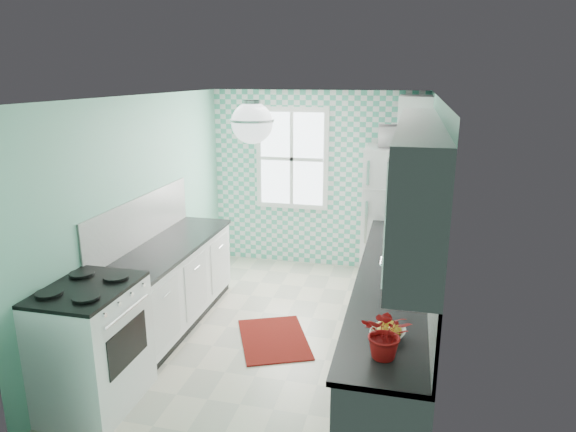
% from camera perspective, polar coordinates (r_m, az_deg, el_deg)
% --- Properties ---
extents(floor, '(3.00, 4.40, 0.02)m').
position_cam_1_polar(floor, '(5.71, -1.10, -12.92)').
color(floor, beige).
rests_on(floor, ground).
extents(ceiling, '(3.00, 4.40, 0.02)m').
position_cam_1_polar(ceiling, '(5.02, -1.25, 13.26)').
color(ceiling, white).
rests_on(ceiling, wall_back).
extents(wall_back, '(3.00, 0.02, 2.50)m').
position_cam_1_polar(wall_back, '(7.33, 3.21, 4.01)').
color(wall_back, '#78C2A7').
rests_on(wall_back, floor).
extents(wall_front, '(3.00, 0.02, 2.50)m').
position_cam_1_polar(wall_front, '(3.28, -11.17, -11.18)').
color(wall_front, '#78C2A7').
rests_on(wall_front, floor).
extents(wall_left, '(0.02, 4.40, 2.50)m').
position_cam_1_polar(wall_left, '(5.78, -15.80, 0.32)').
color(wall_left, '#78C2A7').
rests_on(wall_left, floor).
extents(wall_right, '(0.02, 4.40, 2.50)m').
position_cam_1_polar(wall_right, '(5.07, 15.57, -1.76)').
color(wall_right, '#78C2A7').
rests_on(wall_right, floor).
extents(accent_wall, '(3.00, 0.01, 2.50)m').
position_cam_1_polar(accent_wall, '(7.30, 3.18, 3.97)').
color(accent_wall, '#52BC9C').
rests_on(accent_wall, wall_back).
extents(window, '(1.04, 0.05, 1.44)m').
position_cam_1_polar(window, '(7.29, 0.45, 6.37)').
color(window, white).
rests_on(window, wall_back).
extents(backsplash_right, '(0.02, 3.60, 0.51)m').
position_cam_1_polar(backsplash_right, '(4.71, 15.38, -3.79)').
color(backsplash_right, white).
rests_on(backsplash_right, wall_right).
extents(backsplash_left, '(0.02, 2.15, 0.51)m').
position_cam_1_polar(backsplash_left, '(5.72, -15.93, -0.42)').
color(backsplash_left, white).
rests_on(backsplash_left, wall_left).
extents(upper_cabinets_right, '(0.33, 3.20, 0.90)m').
position_cam_1_polar(upper_cabinets_right, '(4.33, 14.08, 4.31)').
color(upper_cabinets_right, white).
rests_on(upper_cabinets_right, wall_right).
extents(upper_cabinet_fridge, '(0.40, 0.74, 0.40)m').
position_cam_1_polar(upper_cabinet_fridge, '(6.70, 13.94, 11.15)').
color(upper_cabinet_fridge, white).
rests_on(upper_cabinet_fridge, wall_right).
extents(ceiling_light, '(0.34, 0.34, 0.35)m').
position_cam_1_polar(ceiling_light, '(4.27, -4.01, 10.32)').
color(ceiling_light, silver).
rests_on(ceiling_light, ceiling).
extents(base_cabinets_right, '(0.60, 3.60, 0.90)m').
position_cam_1_polar(base_cabinets_right, '(4.99, 11.40, -11.68)').
color(base_cabinets_right, white).
rests_on(base_cabinets_right, floor).
extents(countertop_right, '(0.63, 3.60, 0.04)m').
position_cam_1_polar(countertop_right, '(4.80, 11.52, -6.67)').
color(countertop_right, black).
rests_on(countertop_right, base_cabinets_right).
extents(base_cabinets_left, '(0.60, 2.15, 0.90)m').
position_cam_1_polar(base_cabinets_left, '(5.84, -12.90, -7.65)').
color(base_cabinets_left, white).
rests_on(base_cabinets_left, floor).
extents(countertop_left, '(0.63, 2.15, 0.04)m').
position_cam_1_polar(countertop_left, '(5.67, -13.05, -3.29)').
color(countertop_left, black).
rests_on(countertop_left, base_cabinets_left).
extents(fridge, '(0.79, 0.78, 1.81)m').
position_cam_1_polar(fridge, '(6.89, 11.65, 0.02)').
color(fridge, silver).
rests_on(fridge, floor).
extents(stove, '(0.70, 0.87, 1.05)m').
position_cam_1_polar(stove, '(4.66, -21.08, -13.19)').
color(stove, silver).
rests_on(stove, floor).
extents(sink, '(0.49, 0.41, 0.53)m').
position_cam_1_polar(sink, '(5.81, 12.15, -2.63)').
color(sink, silver).
rests_on(sink, countertop_right).
extents(rug, '(1.00, 1.15, 0.02)m').
position_cam_1_polar(rug, '(5.57, -1.58, -13.49)').
color(rug, maroon).
rests_on(rug, floor).
extents(dish_towel, '(0.12, 0.26, 0.40)m').
position_cam_1_polar(dish_towel, '(5.66, 8.55, -7.86)').
color(dish_towel, '#6AC1B2').
rests_on(dish_towel, base_cabinets_right).
extents(fruit_bowl, '(0.29, 0.29, 0.06)m').
position_cam_1_polar(fruit_bowl, '(3.71, 11.02, -12.71)').
color(fruit_bowl, white).
rests_on(fruit_bowl, countertop_right).
extents(potted_plant, '(0.33, 0.29, 0.35)m').
position_cam_1_polar(potted_plant, '(3.41, 10.91, -12.64)').
color(potted_plant, '#A80F15').
rests_on(potted_plant, countertop_right).
extents(soap_bottle, '(0.12, 0.12, 0.20)m').
position_cam_1_polar(soap_bottle, '(6.09, 12.74, -0.79)').
color(soap_bottle, '#99A7B4').
rests_on(soap_bottle, countertop_right).
extents(microwave, '(0.50, 0.35, 0.27)m').
position_cam_1_polar(microwave, '(6.69, 12.13, 8.66)').
color(microwave, white).
rests_on(microwave, fridge).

